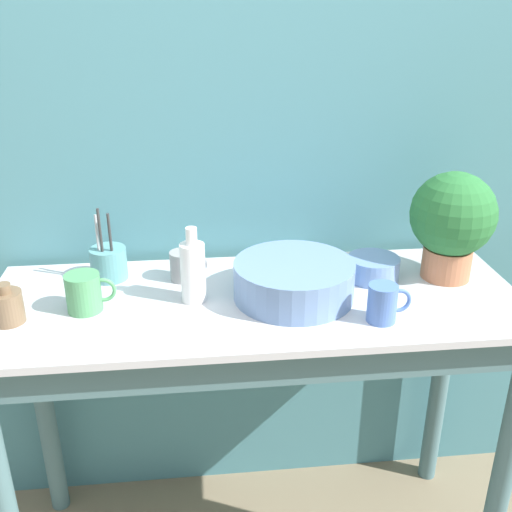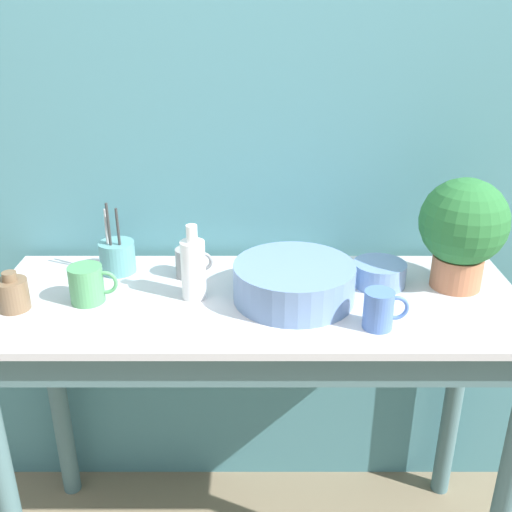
{
  "view_description": "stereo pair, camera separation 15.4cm",
  "coord_description": "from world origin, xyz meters",
  "px_view_note": "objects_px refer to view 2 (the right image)",
  "views": [
    {
      "loc": [
        -0.15,
        -1.13,
        1.64
      ],
      "look_at": [
        0.0,
        0.27,
        1.01
      ],
      "focal_mm": 42.0,
      "sensor_mm": 36.0,
      "label": 1
    },
    {
      "loc": [
        0.0,
        -1.14,
        1.64
      ],
      "look_at": [
        0.0,
        0.27,
        1.01
      ],
      "focal_mm": 42.0,
      "sensor_mm": 36.0,
      "label": 2
    }
  ],
  "objects_px": {
    "bottle_short": "(13,294)",
    "utensil_cup": "(117,256)",
    "bottle_tall": "(193,268)",
    "potted_plant": "(463,228)",
    "bowl_wash_large": "(294,282)",
    "mug_green": "(87,284)",
    "bowl_small_blue": "(379,274)",
    "mug_grey": "(189,262)",
    "mug_blue": "(380,310)"
  },
  "relations": [
    {
      "from": "bottle_tall",
      "to": "bottle_short",
      "type": "bearing_deg",
      "value": -171.85
    },
    {
      "from": "potted_plant",
      "to": "mug_grey",
      "type": "xyz_separation_m",
      "value": [
        -0.74,
        0.06,
        -0.13
      ]
    },
    {
      "from": "bowl_wash_large",
      "to": "bowl_small_blue",
      "type": "height_order",
      "value": "bowl_wash_large"
    },
    {
      "from": "mug_blue",
      "to": "bowl_small_blue",
      "type": "distance_m",
      "value": 0.24
    },
    {
      "from": "bowl_small_blue",
      "to": "bowl_wash_large",
      "type": "bearing_deg",
      "value": -160.17
    },
    {
      "from": "potted_plant",
      "to": "mug_green",
      "type": "relative_size",
      "value": 2.43
    },
    {
      "from": "potted_plant",
      "to": "mug_grey",
      "type": "bearing_deg",
      "value": 175.0
    },
    {
      "from": "bottle_tall",
      "to": "utensil_cup",
      "type": "distance_m",
      "value": 0.29
    },
    {
      "from": "mug_grey",
      "to": "bowl_small_blue",
      "type": "bearing_deg",
      "value": -5.75
    },
    {
      "from": "potted_plant",
      "to": "bottle_short",
      "type": "relative_size",
      "value": 2.96
    },
    {
      "from": "potted_plant",
      "to": "mug_grey",
      "type": "distance_m",
      "value": 0.75
    },
    {
      "from": "bowl_wash_large",
      "to": "bowl_small_blue",
      "type": "bearing_deg",
      "value": 19.83
    },
    {
      "from": "bowl_wash_large",
      "to": "mug_grey",
      "type": "height_order",
      "value": "bowl_wash_large"
    },
    {
      "from": "mug_grey",
      "to": "bottle_tall",
      "type": "bearing_deg",
      "value": -78.82
    },
    {
      "from": "mug_green",
      "to": "bowl_small_blue",
      "type": "relative_size",
      "value": 0.87
    },
    {
      "from": "bottle_tall",
      "to": "mug_blue",
      "type": "height_order",
      "value": "bottle_tall"
    },
    {
      "from": "bowl_small_blue",
      "to": "utensil_cup",
      "type": "distance_m",
      "value": 0.75
    },
    {
      "from": "bowl_wash_large",
      "to": "bowl_small_blue",
      "type": "xyz_separation_m",
      "value": [
        0.24,
        0.09,
        -0.02
      ]
    },
    {
      "from": "mug_green",
      "to": "bowl_small_blue",
      "type": "xyz_separation_m",
      "value": [
        0.78,
        0.1,
        -0.02
      ]
    },
    {
      "from": "potted_plant",
      "to": "mug_green",
      "type": "xyz_separation_m",
      "value": [
        -0.99,
        -0.09,
        -0.12
      ]
    },
    {
      "from": "bottle_short",
      "to": "utensil_cup",
      "type": "distance_m",
      "value": 0.31
    },
    {
      "from": "mug_blue",
      "to": "utensil_cup",
      "type": "relative_size",
      "value": 0.5
    },
    {
      "from": "utensil_cup",
      "to": "mug_green",
      "type": "bearing_deg",
      "value": -101.82
    },
    {
      "from": "bottle_tall",
      "to": "mug_grey",
      "type": "relative_size",
      "value": 1.93
    },
    {
      "from": "mug_green",
      "to": "bowl_small_blue",
      "type": "bearing_deg",
      "value": 7.39
    },
    {
      "from": "bottle_short",
      "to": "mug_grey",
      "type": "xyz_separation_m",
      "value": [
        0.43,
        0.19,
        -0.0
      ]
    },
    {
      "from": "bowl_wash_large",
      "to": "bowl_small_blue",
      "type": "relative_size",
      "value": 2.19
    },
    {
      "from": "mug_blue",
      "to": "utensil_cup",
      "type": "bearing_deg",
      "value": 155.53
    },
    {
      "from": "potted_plant",
      "to": "bottle_short",
      "type": "xyz_separation_m",
      "value": [
        -1.17,
        -0.13,
        -0.13
      ]
    },
    {
      "from": "bowl_wash_large",
      "to": "bowl_small_blue",
      "type": "distance_m",
      "value": 0.26
    },
    {
      "from": "bottle_short",
      "to": "utensil_cup",
      "type": "relative_size",
      "value": 0.48
    },
    {
      "from": "mug_grey",
      "to": "utensil_cup",
      "type": "distance_m",
      "value": 0.21
    },
    {
      "from": "bottle_tall",
      "to": "bottle_short",
      "type": "height_order",
      "value": "bottle_tall"
    },
    {
      "from": "bottle_tall",
      "to": "bottle_short",
      "type": "relative_size",
      "value": 1.98
    },
    {
      "from": "mug_grey",
      "to": "mug_green",
      "type": "bearing_deg",
      "value": -148.14
    },
    {
      "from": "bowl_small_blue",
      "to": "mug_green",
      "type": "bearing_deg",
      "value": -172.61
    },
    {
      "from": "mug_grey",
      "to": "mug_green",
      "type": "xyz_separation_m",
      "value": [
        -0.25,
        -0.15,
        0.01
      ]
    },
    {
      "from": "bottle_tall",
      "to": "potted_plant",
      "type": "bearing_deg",
      "value": 5.22
    },
    {
      "from": "bowl_wash_large",
      "to": "mug_green",
      "type": "relative_size",
      "value": 2.53
    },
    {
      "from": "mug_blue",
      "to": "utensil_cup",
      "type": "xyz_separation_m",
      "value": [
        -0.7,
        0.32,
        -0.0
      ]
    },
    {
      "from": "potted_plant",
      "to": "bowl_wash_large",
      "type": "distance_m",
      "value": 0.47
    },
    {
      "from": "potted_plant",
      "to": "bottle_tall",
      "type": "xyz_separation_m",
      "value": [
        -0.71,
        -0.07,
        -0.09
      ]
    },
    {
      "from": "bottle_short",
      "to": "mug_grey",
      "type": "height_order",
      "value": "bottle_short"
    },
    {
      "from": "potted_plant",
      "to": "bowl_wash_large",
      "type": "height_order",
      "value": "potted_plant"
    },
    {
      "from": "potted_plant",
      "to": "bowl_small_blue",
      "type": "relative_size",
      "value": 2.11
    },
    {
      "from": "bowl_wash_large",
      "to": "mug_green",
      "type": "bearing_deg",
      "value": -178.51
    },
    {
      "from": "bottle_short",
      "to": "mug_grey",
      "type": "distance_m",
      "value": 0.47
    },
    {
      "from": "bottle_tall",
      "to": "mug_blue",
      "type": "relative_size",
      "value": 1.87
    },
    {
      "from": "utensil_cup",
      "to": "mug_grey",
      "type": "bearing_deg",
      "value": -7.84
    },
    {
      "from": "potted_plant",
      "to": "mug_blue",
      "type": "xyz_separation_m",
      "value": [
        -0.25,
        -0.22,
        -0.12
      ]
    }
  ]
}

